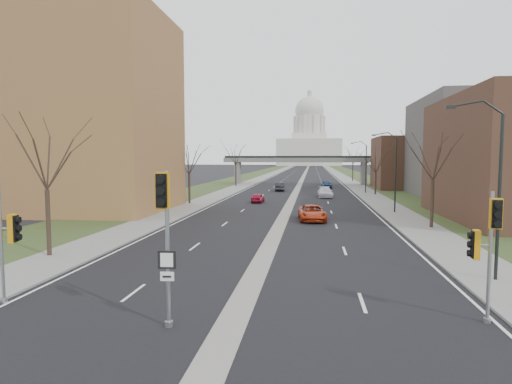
% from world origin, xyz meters
% --- Properties ---
extents(ground, '(700.00, 700.00, 0.00)m').
position_xyz_m(ground, '(0.00, 0.00, 0.00)').
color(ground, black).
rests_on(ground, ground).
extents(road_surface, '(20.00, 600.00, 0.01)m').
position_xyz_m(road_surface, '(0.00, 150.00, 0.01)').
color(road_surface, black).
rests_on(road_surface, ground).
extents(median_strip, '(1.20, 600.00, 0.02)m').
position_xyz_m(median_strip, '(0.00, 150.00, 0.00)').
color(median_strip, gray).
rests_on(median_strip, ground).
extents(sidewalk_right, '(4.00, 600.00, 0.12)m').
position_xyz_m(sidewalk_right, '(12.00, 150.00, 0.06)').
color(sidewalk_right, gray).
rests_on(sidewalk_right, ground).
extents(sidewalk_left, '(4.00, 600.00, 0.12)m').
position_xyz_m(sidewalk_left, '(-12.00, 150.00, 0.06)').
color(sidewalk_left, gray).
rests_on(sidewalk_left, ground).
extents(grass_verge_right, '(8.00, 600.00, 0.10)m').
position_xyz_m(grass_verge_right, '(18.00, 150.00, 0.05)').
color(grass_verge_right, '#283E1C').
rests_on(grass_verge_right, ground).
extents(grass_verge_left, '(8.00, 600.00, 0.10)m').
position_xyz_m(grass_verge_left, '(-18.00, 150.00, 0.05)').
color(grass_verge_left, '#283E1C').
rests_on(grass_verge_left, ground).
extents(apartment_building, '(25.00, 16.00, 22.00)m').
position_xyz_m(apartment_building, '(-26.00, 30.00, 11.00)').
color(apartment_building, olive).
rests_on(apartment_building, ground).
extents(commercial_block_mid, '(18.00, 22.00, 15.00)m').
position_xyz_m(commercial_block_mid, '(28.00, 52.00, 7.50)').
color(commercial_block_mid, '#53504C').
rests_on(commercial_block_mid, ground).
extents(commercial_block_far, '(14.00, 14.00, 10.00)m').
position_xyz_m(commercial_block_far, '(22.00, 70.00, 5.00)').
color(commercial_block_far, '#462B20').
rests_on(commercial_block_far, ground).
extents(pedestrian_bridge, '(34.00, 3.00, 6.45)m').
position_xyz_m(pedestrian_bridge, '(0.00, 80.00, 4.84)').
color(pedestrian_bridge, slate).
rests_on(pedestrian_bridge, ground).
extents(capitol, '(48.00, 42.00, 55.75)m').
position_xyz_m(capitol, '(0.00, 320.00, 18.60)').
color(capitol, beige).
rests_on(capitol, ground).
extents(streetlight_near, '(2.61, 0.20, 8.70)m').
position_xyz_m(streetlight_near, '(10.99, 6.00, 6.95)').
color(streetlight_near, black).
rests_on(streetlight_near, sidewalk_right).
extents(streetlight_mid, '(2.61, 0.20, 8.70)m').
position_xyz_m(streetlight_mid, '(10.99, 32.00, 6.95)').
color(streetlight_mid, black).
rests_on(streetlight_mid, sidewalk_right).
extents(streetlight_far, '(2.61, 0.20, 8.70)m').
position_xyz_m(streetlight_far, '(10.99, 58.00, 6.95)').
color(streetlight_far, black).
rests_on(streetlight_far, sidewalk_right).
extents(tree_left_a, '(7.20, 7.20, 9.40)m').
position_xyz_m(tree_left_a, '(-13.00, 8.00, 6.64)').
color(tree_left_a, '#382B21').
rests_on(tree_left_a, sidewalk_left).
extents(tree_left_b, '(6.75, 6.75, 8.81)m').
position_xyz_m(tree_left_b, '(-13.00, 38.00, 6.23)').
color(tree_left_b, '#382B21').
rests_on(tree_left_b, sidewalk_left).
extents(tree_left_c, '(7.65, 7.65, 9.99)m').
position_xyz_m(tree_left_c, '(-13.00, 72.00, 7.04)').
color(tree_left_c, '#382B21').
rests_on(tree_left_c, sidewalk_left).
extents(tree_right_a, '(7.20, 7.20, 9.40)m').
position_xyz_m(tree_right_a, '(13.00, 22.00, 6.64)').
color(tree_right_a, '#382B21').
rests_on(tree_right_a, sidewalk_right).
extents(tree_right_b, '(6.30, 6.30, 8.22)m').
position_xyz_m(tree_right_b, '(13.00, 55.00, 5.82)').
color(tree_right_b, '#382B21').
rests_on(tree_right_b, sidewalk_right).
extents(tree_right_c, '(7.65, 7.65, 9.99)m').
position_xyz_m(tree_right_c, '(13.00, 95.00, 7.04)').
color(tree_right_c, '#382B21').
rests_on(tree_right_c, sidewalk_right).
extents(signal_pole_left, '(0.91, 1.03, 5.30)m').
position_xyz_m(signal_pole_left, '(-9.57, -0.17, 3.47)').
color(signal_pole_left, gray).
rests_on(signal_pole_left, ground).
extents(signal_pole_median, '(0.65, 0.92, 5.60)m').
position_xyz_m(signal_pole_median, '(-2.13, -1.80, 3.90)').
color(signal_pole_median, gray).
rests_on(signal_pole_median, ground).
extents(signal_pole_right, '(0.84, 0.93, 4.85)m').
position_xyz_m(signal_pole_right, '(9.09, 0.24, 3.18)').
color(signal_pole_right, gray).
rests_on(signal_pole_right, ground).
extents(car_left_near, '(1.61, 3.72, 1.25)m').
position_xyz_m(car_left_near, '(-4.43, 41.25, 0.62)').
color(car_left_near, maroon).
rests_on(car_left_near, ground).
extents(car_left_far, '(1.78, 4.65, 1.51)m').
position_xyz_m(car_left_far, '(-2.95, 61.41, 0.76)').
color(car_left_far, black).
rests_on(car_left_far, ground).
extents(car_right_near, '(2.91, 5.56, 1.50)m').
position_xyz_m(car_right_near, '(2.88, 25.41, 0.75)').
color(car_right_near, '#AE3112').
rests_on(car_right_near, ground).
extents(car_right_mid, '(2.32, 5.38, 1.54)m').
position_xyz_m(car_right_mid, '(4.81, 50.16, 0.77)').
color(car_right_mid, silver).
rests_on(car_right_mid, ground).
extents(car_right_far, '(2.25, 4.64, 1.53)m').
position_xyz_m(car_right_far, '(5.62, 70.05, 0.76)').
color(car_right_far, navy).
rests_on(car_right_far, ground).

